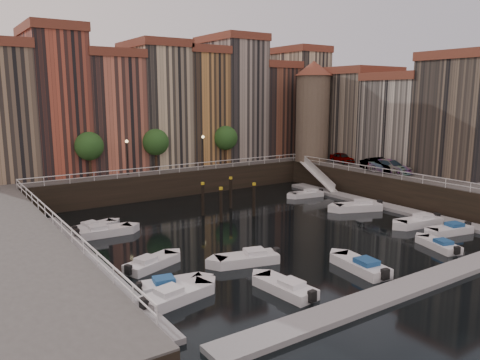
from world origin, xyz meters
TOP-DOWN VIEW (x-y plane):
  - ground at (0.00, 0.00)m, footprint 200.00×200.00m
  - quay_far at (0.00, 26.00)m, footprint 80.00×20.00m
  - quay_right at (28.00, -2.00)m, footprint 20.00×36.00m
  - dock_left at (-16.20, -1.00)m, footprint 2.00×28.00m
  - dock_right at (16.20, -1.00)m, footprint 2.00×28.00m
  - dock_near at (0.00, -17.00)m, footprint 30.00×2.00m
  - mountains at (1.72, 110.00)m, footprint 145.00×100.00m
  - far_terrace at (3.31, 23.50)m, footprint 48.70×10.30m
  - right_terrace at (26.50, 3.80)m, footprint 9.30×24.30m
  - corner_tower at (20.00, 14.50)m, footprint 5.20×5.20m
  - promenade_trees at (-1.33, 18.20)m, footprint 21.20×3.20m
  - street_lamps at (-1.00, 17.20)m, footprint 10.36×0.36m
  - railings at (0.00, 4.88)m, footprint 36.08×34.04m
  - gangway at (17.10, 10.00)m, footprint 2.78×8.32m
  - mooring_pilings at (0.04, 5.25)m, footprint 4.53×4.60m
  - boat_left_0 at (-13.48, -10.28)m, footprint 4.91×2.59m
  - boat_left_1 at (-12.99, -8.58)m, footprint 4.40×2.28m
  - boat_left_2 at (-12.51, -4.31)m, footprint 4.56×3.00m
  - boat_left_3 at (-12.82, 5.37)m, footprint 4.90×2.01m
  - boat_left_4 at (-13.01, 7.55)m, footprint 4.21×2.43m
  - boat_right_0 at (13.17, -11.37)m, footprint 4.60×2.44m
  - boat_right_1 at (13.08, -8.23)m, footprint 5.11×2.42m
  - boat_right_2 at (12.87, -0.90)m, footprint 5.37×3.57m
  - boat_right_4 at (12.89, 7.30)m, footprint 4.36×2.19m
  - boat_near_0 at (-7.19, -13.07)m, footprint 2.11×4.70m
  - boat_near_2 at (-0.41, -13.13)m, footprint 2.26×4.97m
  - boat_near_3 at (8.56, -13.31)m, footprint 2.49×4.19m
  - car_a at (21.69, 10.20)m, footprint 2.43×4.37m
  - car_b at (20.16, 2.66)m, footprint 1.93×4.94m
  - car_c at (20.29, 1.14)m, footprint 2.80×5.68m
  - boat_extra_435 at (-6.17, -7.45)m, footprint 5.00×2.87m

SIDE VIEW (x-z plane):
  - ground at x=0.00m, z-range 0.00..0.00m
  - dock_left at x=-16.20m, z-range 0.00..0.35m
  - dock_right at x=16.20m, z-range 0.00..0.35m
  - dock_near at x=0.00m, z-range 0.00..0.35m
  - boat_near_3 at x=8.56m, z-range -0.15..0.79m
  - boat_left_4 at x=-13.01m, z-range -0.15..0.79m
  - boat_right_4 at x=12.89m, z-range -0.16..0.82m
  - boat_left_1 at x=-12.99m, z-range -0.16..0.82m
  - boat_left_2 at x=-12.51m, z-range -0.17..0.86m
  - boat_right_0 at x=13.17m, z-range -0.17..0.86m
  - boat_near_0 at x=-7.19m, z-range -0.17..0.89m
  - boat_left_0 at x=-13.48m, z-range -0.18..0.92m
  - boat_left_3 at x=-12.82m, z-range -0.18..0.93m
  - boat_extra_435 at x=-6.17m, z-range -0.18..0.94m
  - boat_near_2 at x=-0.41m, z-range -0.18..0.94m
  - boat_right_1 at x=13.08m, z-range -0.19..0.96m
  - boat_right_2 at x=12.87m, z-range -0.20..1.01m
  - quay_far at x=0.00m, z-range 0.00..3.00m
  - quay_right at x=28.00m, z-range 0.00..3.00m
  - mooring_pilings at x=0.04m, z-range -0.24..3.54m
  - gangway at x=17.10m, z-range 0.05..3.78m
  - car_a at x=21.69m, z-range 3.00..4.41m
  - railings at x=0.00m, z-range 3.53..4.05m
  - car_c at x=20.29m, z-range 3.00..4.59m
  - car_b at x=20.16m, z-range 3.00..4.60m
  - street_lamps at x=-1.00m, z-range 3.81..7.99m
  - promenade_trees at x=-1.33m, z-range 3.98..9.18m
  - mountains at x=1.72m, z-range -1.08..16.92m
  - right_terrace at x=26.50m, z-range 2.56..16.56m
  - corner_tower at x=20.00m, z-range 3.29..17.09m
  - far_terrace at x=3.31m, z-range 2.20..19.70m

